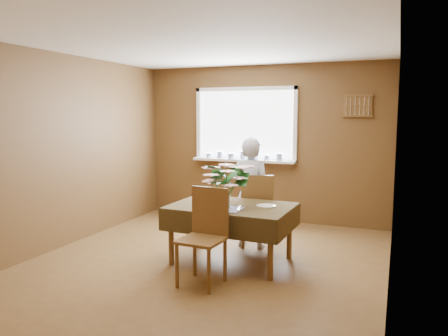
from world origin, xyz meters
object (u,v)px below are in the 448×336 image
at_px(flower_bouquet, 225,181).
at_px(chair_far, 257,208).
at_px(seated_woman, 251,193).
at_px(chair_near, 205,232).
at_px(dining_table, 231,212).

bearing_deg(flower_bouquet, chair_far, 81.58).
height_order(seated_woman, flower_bouquet, seated_woman).
bearing_deg(chair_near, chair_far, 88.15).
height_order(chair_near, seated_woman, seated_woman).
distance_m(chair_near, seated_woman, 1.33).
distance_m(chair_far, chair_near, 1.34).
distance_m(seated_woman, flower_bouquet, 0.84).
relative_size(dining_table, seated_woman, 0.99).
relative_size(dining_table, chair_near, 1.46).
bearing_deg(flower_bouquet, seated_woman, 87.42).
bearing_deg(chair_far, seated_woman, -2.63).
bearing_deg(dining_table, chair_near, -90.77).
distance_m(chair_far, flower_bouquet, 0.94).
relative_size(dining_table, chair_far, 1.48).
bearing_deg(chair_near, flower_bouquet, 92.28).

